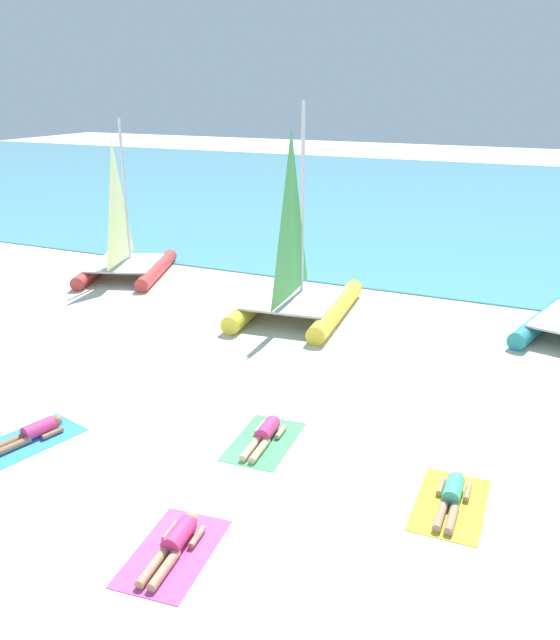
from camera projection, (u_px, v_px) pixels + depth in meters
ground_plane at (339, 314)px, 19.72m from camera, size 120.00×120.00×0.00m
ocean_water at (470, 200)px, 39.23m from camera, size 120.00×40.00×0.05m
sailboat_yellow at (296, 286)px, 19.35m from camera, size 3.45×4.95×6.08m
sailboat_red at (125, 254)px, 23.38m from camera, size 3.93×4.83×5.43m
towel_leftmost at (30, 440)px, 12.76m from camera, size 1.53×2.11×0.01m
sunbather_leftmost at (33, 433)px, 12.77m from camera, size 0.77×1.55×0.30m
towel_center_left at (264, 441)px, 12.70m from camera, size 1.25×1.98×0.01m
sunbather_center_left at (265, 434)px, 12.72m from camera, size 0.57×1.57×0.30m
towel_center_right at (173, 552)px, 9.69m from camera, size 1.31×2.01×0.01m
sunbather_center_right at (175, 542)px, 9.71m from camera, size 0.59×1.57×0.30m
towel_rightmost at (450, 504)px, 10.80m from camera, size 1.17×1.94×0.01m
sunbather_rightmost at (452, 496)px, 10.81m from camera, size 0.56×1.56×0.30m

